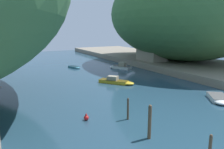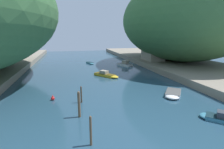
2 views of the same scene
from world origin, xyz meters
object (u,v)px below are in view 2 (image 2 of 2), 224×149
Objects in this scene: boat_open_rowboat at (107,75)px; boat_small_dinghy at (173,94)px; channel_buoy_near at (53,98)px; right_bank_cottage at (153,52)px; boat_moored_right at (124,64)px; boat_mid_channel at (90,63)px; boat_far_upstream at (217,117)px.

boat_small_dinghy is at bearing 79.05° from boat_open_rowboat.
boat_open_rowboat is 7.75× the size of channel_buoy_near.
right_bank_cottage is 21.60m from boat_open_rowboat.
boat_moored_right is 11.25m from boat_mid_channel.
boat_mid_channel is at bearing 57.78° from boat_far_upstream.
boat_small_dinghy is 8.13m from boat_far_upstream.
boat_moored_right is at bearing -53.80° from boat_small_dinghy.
boat_open_rowboat is at bearing 48.72° from channel_buoy_near.
boat_moored_right is 1.43× the size of boat_mid_channel.
right_bank_cottage reaches higher than boat_small_dinghy.
boat_moored_right is (-9.37, 0.20, -3.32)m from right_bank_cottage.
channel_buoy_near is (-18.02, 2.75, 0.01)m from boat_small_dinghy.
boat_moored_right reaches higher than channel_buoy_near.
boat_mid_channel is (-9.50, 6.01, -0.29)m from boat_moored_right.
boat_mid_channel is (-8.95, 41.60, -0.13)m from boat_far_upstream.
right_bank_cottage reaches higher than boat_open_rowboat.
boat_mid_channel is (-18.87, 6.21, -3.61)m from right_bank_cottage.
boat_far_upstream reaches higher than boat_mid_channel.
boat_small_dinghy is at bearing 47.69° from boat_far_upstream.
boat_moored_right reaches higher than boat_open_rowboat.
boat_small_dinghy is 1.35× the size of boat_far_upstream.
boat_mid_channel is 32.13m from channel_buoy_near.
boat_open_rowboat is at bearing 63.69° from boat_far_upstream.
right_bank_cottage reaches higher than channel_buoy_near.
boat_far_upstream is 21.30m from channel_buoy_near.
channel_buoy_near is (-18.31, 10.87, -0.04)m from boat_far_upstream.
boat_far_upstream is at bearing 86.41° from boat_mid_channel.
right_bank_cottage is 36.92m from boat_far_upstream.
channel_buoy_near reaches higher than boat_mid_channel.
boat_far_upstream is 4.60× the size of channel_buoy_near.
boat_mid_channel is 4.96× the size of channel_buoy_near.
boat_open_rowboat is 1.25× the size of boat_small_dinghy.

